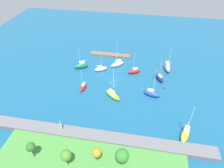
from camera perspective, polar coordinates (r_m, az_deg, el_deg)
name	(u,v)px	position (r m, az deg, el deg)	size (l,w,h in m)	color
water	(114,80)	(80.77, 0.54, 1.03)	(160.00, 160.00, 0.00)	#19567F
pier_dock	(110,55)	(97.38, -0.52, 8.38)	(19.25, 3.10, 0.72)	brown
breakwater	(97,137)	(60.32, -4.21, -14.74)	(66.98, 3.96, 1.57)	slate
shoreline_park	(90,162)	(56.32, -6.22, -21.20)	(50.03, 13.45, 1.07)	#478C3D
harbor_beacon	(61,125)	(60.91, -14.44, -11.23)	(0.56, 0.56, 3.73)	silver
park_tree_mideast	(97,153)	(53.07, -4.38, -18.98)	(2.44, 2.44, 4.50)	brown
park_tree_west	(31,147)	(56.75, -22.19, -16.36)	(2.39, 2.39, 5.28)	brown
park_tree_midwest	(66,155)	(52.87, -12.99, -19.24)	(2.85, 2.85, 5.45)	brown
park_tree_east	(122,156)	(52.45, 2.89, -19.77)	(3.51, 3.51, 5.10)	brown
sailboat_yellow_lone_south	(185,133)	(63.97, 20.20, -13.08)	(4.18, 7.28, 12.49)	yellow
sailboat_red_far_south	(83,87)	(76.95, -8.24, -0.81)	(2.27, 5.21, 8.73)	red
sailboat_white_west_end	(117,64)	(88.92, 1.51, 5.78)	(6.18, 5.88, 11.52)	white
sailboat_green_inner_mooring	(81,66)	(88.44, -8.78, 5.22)	(6.31, 4.72, 9.41)	#19724C
sailboat_blue_lone_north	(152,93)	(74.19, 11.27, -2.64)	(6.54, 3.72, 11.46)	#2347B2
sailboat_gray_off_beacon	(167,67)	(89.43, 15.49, 4.70)	(3.38, 7.04, 10.69)	gray
sailboat_navy_east_end	(159,78)	(82.68, 13.32, 1.74)	(4.26, 5.81, 9.69)	#141E4C
sailboat_yellow_by_breakwater	(113,95)	(72.14, 0.23, -3.10)	(6.60, 5.77, 12.88)	yellow
sailboat_red_outer_mooring	(134,71)	(84.84, 6.30, 3.67)	(5.67, 3.93, 9.88)	red
sailboat_white_near_pier	(101,69)	(85.82, -3.22, 4.37)	(5.58, 4.00, 9.65)	white
mooring_buoy_orange	(111,84)	(78.36, -0.40, -0.03)	(0.63, 0.63, 0.63)	orange
mooring_buoy_red	(164,87)	(79.27, 14.66, -0.91)	(0.80, 0.80, 0.80)	red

